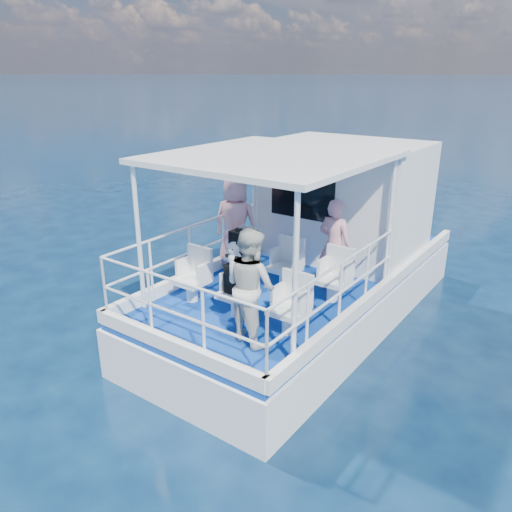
{
  "coord_description": "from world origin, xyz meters",
  "views": [
    {
      "loc": [
        4.13,
        -6.33,
        4.31
      ],
      "look_at": [
        -0.16,
        -0.4,
        1.6
      ],
      "focal_mm": 35.0,
      "sensor_mm": 36.0,
      "label": 1
    }
  ],
  "objects_px": {
    "panda": "(235,253)",
    "passenger_stbd_aft": "(250,286)",
    "passenger_port_fwd": "(236,222)",
    "backpack_center": "(235,279)"
  },
  "relations": [
    {
      "from": "panda",
      "to": "passenger_stbd_aft",
      "type": "bearing_deg",
      "value": -35.51
    },
    {
      "from": "passenger_port_fwd",
      "to": "backpack_center",
      "type": "height_order",
      "value": "passenger_port_fwd"
    },
    {
      "from": "passenger_port_fwd",
      "to": "backpack_center",
      "type": "bearing_deg",
      "value": 112.09
    },
    {
      "from": "passenger_stbd_aft",
      "to": "panda",
      "type": "xyz_separation_m",
      "value": [
        -0.59,
        0.42,
        0.21
      ]
    },
    {
      "from": "backpack_center",
      "to": "panda",
      "type": "distance_m",
      "value": 0.4
    },
    {
      "from": "panda",
      "to": "passenger_port_fwd",
      "type": "bearing_deg",
      "value": 127.71
    },
    {
      "from": "passenger_stbd_aft",
      "to": "panda",
      "type": "height_order",
      "value": "passenger_stbd_aft"
    },
    {
      "from": "backpack_center",
      "to": "panda",
      "type": "xyz_separation_m",
      "value": [
        -0.01,
        0.02,
        0.4
      ]
    },
    {
      "from": "passenger_port_fwd",
      "to": "passenger_stbd_aft",
      "type": "bearing_deg",
      "value": 116.51
    },
    {
      "from": "passenger_stbd_aft",
      "to": "backpack_center",
      "type": "relative_size",
      "value": 3.63
    }
  ]
}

